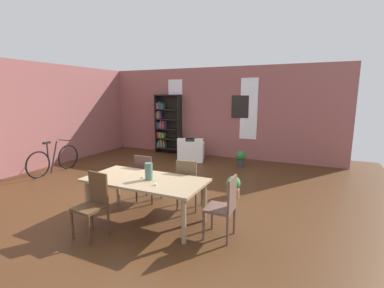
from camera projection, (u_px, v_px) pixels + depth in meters
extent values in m
plane|color=#442814|center=(144.00, 192.00, 5.95)|extent=(10.40, 10.40, 0.00)
cube|color=#955451|center=(211.00, 112.00, 9.31)|extent=(8.58, 0.12, 2.99)
cube|color=#955451|center=(22.00, 118.00, 7.26)|extent=(0.12, 9.00, 2.99)
cube|color=white|center=(175.00, 107.00, 9.76)|extent=(0.55, 0.02, 1.94)
cube|color=white|center=(249.00, 109.00, 8.68)|extent=(0.55, 0.02, 1.94)
cube|color=#967E5D|center=(145.00, 180.00, 4.50)|extent=(2.02, 0.97, 0.04)
cylinder|color=#967E5D|center=(88.00, 200.00, 4.59)|extent=(0.07, 0.07, 0.69)
cylinder|color=#967E5D|center=(184.00, 221.00, 3.85)|extent=(0.07, 0.07, 0.69)
cylinder|color=#967E5D|center=(118.00, 186.00, 5.29)|extent=(0.07, 0.07, 0.69)
cylinder|color=#967E5D|center=(204.00, 201.00, 4.54)|extent=(0.07, 0.07, 0.69)
cylinder|color=#4C7266|center=(149.00, 171.00, 4.44)|extent=(0.13, 0.13, 0.28)
cylinder|color=silver|center=(143.00, 177.00, 4.55)|extent=(0.04, 0.04, 0.03)
cylinder|color=silver|center=(156.00, 184.00, 4.18)|extent=(0.04, 0.04, 0.04)
cube|color=brown|center=(220.00, 208.00, 4.01)|extent=(0.40, 0.40, 0.04)
cube|color=brown|center=(232.00, 194.00, 3.89)|extent=(0.03, 0.38, 0.50)
cylinder|color=brown|center=(212.00, 216.00, 4.29)|extent=(0.04, 0.04, 0.43)
cylinder|color=brown|center=(204.00, 226.00, 3.97)|extent=(0.04, 0.04, 0.43)
cylinder|color=brown|center=(234.00, 220.00, 4.14)|extent=(0.04, 0.04, 0.43)
cylinder|color=brown|center=(227.00, 231.00, 3.82)|extent=(0.04, 0.04, 0.43)
cube|color=#4D321D|center=(90.00, 208.00, 4.03)|extent=(0.43, 0.43, 0.04)
cube|color=#4D321D|center=(98.00, 188.00, 4.15)|extent=(0.38, 0.06, 0.50)
cylinder|color=#4D321D|center=(72.00, 225.00, 4.01)|extent=(0.04, 0.04, 0.43)
cylinder|color=#4D321D|center=(89.00, 231.00, 3.83)|extent=(0.04, 0.04, 0.43)
cylinder|color=#4D321D|center=(92.00, 215.00, 4.32)|extent=(0.04, 0.04, 0.43)
cylinder|color=#4D321D|center=(108.00, 220.00, 4.14)|extent=(0.04, 0.04, 0.43)
cube|color=brown|center=(190.00, 185.00, 5.07)|extent=(0.44, 0.44, 0.04)
cube|color=brown|center=(186.00, 174.00, 4.85)|extent=(0.38, 0.07, 0.50)
cylinder|color=brown|center=(202.00, 194.00, 5.22)|extent=(0.04, 0.04, 0.43)
cylinder|color=brown|center=(184.00, 192.00, 5.33)|extent=(0.04, 0.04, 0.43)
cylinder|color=brown|center=(196.00, 201.00, 4.88)|extent=(0.04, 0.04, 0.43)
cylinder|color=brown|center=(177.00, 199.00, 5.00)|extent=(0.04, 0.04, 0.43)
cube|color=#4F332D|center=(149.00, 178.00, 5.44)|extent=(0.41, 0.41, 0.04)
cube|color=#4F332D|center=(143.00, 169.00, 5.23)|extent=(0.38, 0.04, 0.50)
cylinder|color=#4F332D|center=(161.00, 188.00, 5.57)|extent=(0.04, 0.04, 0.43)
cylinder|color=#4F332D|center=(147.00, 186.00, 5.71)|extent=(0.04, 0.04, 0.43)
cylinder|color=#4F332D|center=(152.00, 194.00, 5.25)|extent=(0.04, 0.04, 0.43)
cylinder|color=#4F332D|center=(136.00, 191.00, 5.39)|extent=(0.04, 0.04, 0.43)
cube|color=black|center=(157.00, 124.00, 9.96)|extent=(0.04, 0.33, 2.10)
cube|color=black|center=(180.00, 125.00, 9.58)|extent=(0.04, 0.33, 2.10)
cube|color=black|center=(170.00, 124.00, 9.91)|extent=(0.96, 0.01, 2.10)
cube|color=black|center=(169.00, 148.00, 9.92)|extent=(0.92, 0.33, 0.04)
cube|color=#8C4C8C|center=(159.00, 144.00, 10.08)|extent=(0.05, 0.23, 0.16)
cube|color=#4C4C51|center=(160.00, 143.00, 10.05)|extent=(0.04, 0.27, 0.24)
cube|color=#33724C|center=(161.00, 143.00, 10.03)|extent=(0.03, 0.28, 0.28)
cube|color=orange|center=(162.00, 143.00, 10.01)|extent=(0.05, 0.17, 0.29)
cube|color=#284C8C|center=(164.00, 144.00, 9.99)|extent=(0.04, 0.22, 0.22)
cube|color=orange|center=(165.00, 143.00, 9.96)|extent=(0.03, 0.18, 0.27)
cube|color=#33724C|center=(166.00, 145.00, 9.96)|extent=(0.03, 0.20, 0.17)
cube|color=black|center=(169.00, 139.00, 9.86)|extent=(0.92, 0.33, 0.04)
cube|color=#4C4C51|center=(159.00, 135.00, 10.01)|extent=(0.05, 0.18, 0.19)
cube|color=#B22D28|center=(160.00, 134.00, 9.99)|extent=(0.03, 0.26, 0.21)
cube|color=orange|center=(161.00, 135.00, 9.97)|extent=(0.05, 0.21, 0.19)
cube|color=#33724C|center=(162.00, 135.00, 9.95)|extent=(0.05, 0.27, 0.21)
cube|color=gold|center=(164.00, 135.00, 9.93)|extent=(0.04, 0.22, 0.16)
cube|color=black|center=(168.00, 129.00, 9.80)|extent=(0.92, 0.33, 0.04)
cube|color=#4C4C51|center=(158.00, 125.00, 9.95)|extent=(0.04, 0.21, 0.24)
cube|color=#284C8C|center=(159.00, 126.00, 9.93)|extent=(0.04, 0.19, 0.17)
cube|color=#284C8C|center=(161.00, 125.00, 9.91)|extent=(0.04, 0.20, 0.24)
cube|color=orange|center=(162.00, 126.00, 9.90)|extent=(0.03, 0.23, 0.16)
cube|color=#B22D28|center=(163.00, 124.00, 9.87)|extent=(0.04, 0.27, 0.29)
cube|color=#8C4C8C|center=(164.00, 126.00, 9.86)|extent=(0.03, 0.21, 0.16)
cube|color=#8C4C8C|center=(165.00, 124.00, 9.83)|extent=(0.04, 0.25, 0.28)
cube|color=black|center=(168.00, 119.00, 9.74)|extent=(0.92, 0.33, 0.04)
cube|color=#33724C|center=(158.00, 115.00, 9.89)|extent=(0.04, 0.25, 0.21)
cube|color=orange|center=(159.00, 115.00, 9.86)|extent=(0.03, 0.25, 0.26)
cube|color=#8C4C8C|center=(160.00, 115.00, 9.84)|extent=(0.04, 0.18, 0.27)
cube|color=black|center=(168.00, 110.00, 9.67)|extent=(0.92, 0.33, 0.04)
cube|color=#8C4C8C|center=(158.00, 106.00, 9.82)|extent=(0.05, 0.19, 0.22)
cube|color=orange|center=(159.00, 106.00, 9.81)|extent=(0.03, 0.22, 0.17)
cube|color=#4C4C51|center=(160.00, 105.00, 9.78)|extent=(0.03, 0.21, 0.25)
cube|color=#284C8C|center=(161.00, 106.00, 9.76)|extent=(0.04, 0.20, 0.22)
cube|color=#284C8C|center=(162.00, 106.00, 9.75)|extent=(0.03, 0.26, 0.18)
cube|color=#33724C|center=(163.00, 106.00, 9.73)|extent=(0.04, 0.23, 0.20)
cube|color=black|center=(168.00, 95.00, 9.58)|extent=(0.92, 0.33, 0.04)
cube|color=white|center=(191.00, 154.00, 8.86)|extent=(1.01, 1.01, 0.40)
cube|color=white|center=(190.00, 144.00, 8.48)|extent=(0.81, 0.41, 0.35)
cube|color=white|center=(202.00, 146.00, 8.77)|extent=(0.34, 0.72, 0.15)
cube|color=white|center=(181.00, 145.00, 8.84)|extent=(0.34, 0.72, 0.15)
cube|color=#19382D|center=(190.00, 140.00, 8.45)|extent=(0.32, 0.25, 0.08)
torus|color=black|center=(38.00, 165.00, 6.94)|extent=(0.07, 0.71, 0.71)
torus|color=black|center=(68.00, 157.00, 7.83)|extent=(0.07, 0.71, 0.71)
cylinder|color=black|center=(54.00, 157.00, 7.37)|extent=(0.05, 0.31, 0.85)
cylinder|color=black|center=(48.00, 152.00, 7.18)|extent=(0.04, 0.04, 0.45)
cube|color=black|center=(47.00, 143.00, 7.13)|extent=(0.09, 0.20, 0.05)
cylinder|color=black|center=(64.00, 140.00, 7.65)|extent=(0.44, 0.04, 0.02)
cylinder|color=#333338|center=(241.00, 163.00, 8.06)|extent=(0.21, 0.21, 0.21)
sphere|color=#2D6B33|center=(241.00, 156.00, 8.02)|extent=(0.29, 0.29, 0.29)
cylinder|color=#9E6042|center=(233.00, 192.00, 5.69)|extent=(0.27, 0.27, 0.17)
sphere|color=#387F42|center=(233.00, 183.00, 5.65)|extent=(0.29, 0.29, 0.29)
cube|color=black|center=(240.00, 107.00, 8.78)|extent=(0.56, 0.03, 0.72)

